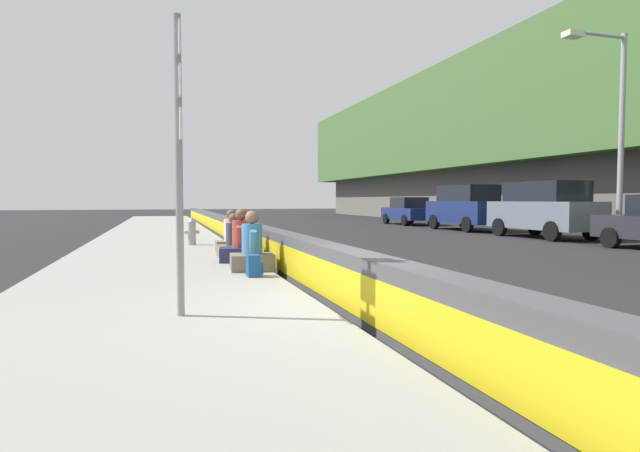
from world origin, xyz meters
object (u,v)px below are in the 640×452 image
Objects in this scene: fire_hydrant at (192,231)px; parked_car_midline at (408,211)px; seated_person_middle at (241,245)px; parked_car_third at (544,209)px; street_lamp at (613,116)px; parked_car_fourth at (466,207)px; seated_person_foreground at (252,251)px; backpack at (254,266)px; seated_person_rear at (234,243)px; route_sign_post at (179,142)px; seated_person_far at (231,239)px.

parked_car_midline is at bearing -48.17° from fire_hydrant.
seated_person_middle is 0.25× the size of parked_car_third.
parked_car_fourth is (7.82, 0.91, -3.41)m from street_lamp.
seated_person_foreground is at bearing 133.45° from parked_car_fourth.
backpack is at bearing 177.06° from seated_person_middle.
fire_hydrant is at bearing 131.83° from parked_car_midline.
parked_car_fourth is (9.80, -13.04, 0.71)m from seated_person_rear.
fire_hydrant is 0.12× the size of street_lamp.
street_lamp is at bearing -159.42° from parked_car_third.
backpack is 15.28m from parked_car_third.
parked_car_midline is (12.35, -13.80, 0.27)m from fire_hydrant.
seated_person_middle is at bearing -16.11° from route_sign_post.
route_sign_post is at bearing 158.21° from seated_person_foreground.
seated_person_far is at bearing -4.33° from seated_person_rear.
seated_person_middle is at bearing 129.90° from parked_car_fourth.
parked_car_third and parked_car_fourth have the same top height.
fire_hydrant is 15.39m from street_lamp.
fire_hydrant is at bearing 9.84° from seated_person_middle.
seated_person_foreground is at bearing -179.33° from seated_person_rear.
seated_person_foreground is (-6.25, -0.83, -0.08)m from fire_hydrant.
seated_person_foreground is 0.99× the size of seated_person_middle.
parked_car_third reaches higher than seated_person_rear.
seated_person_far is 0.24× the size of parked_car_third.
parked_car_third is at bearing -76.07° from seated_person_far.
seated_person_foreground is (3.76, -1.50, -1.72)m from route_sign_post.
parked_car_midline is at bearing -40.80° from seated_person_far.
seated_person_foreground is 2.98× the size of backpack.
route_sign_post is 0.75× the size of parked_car_third.
backpack is 0.08× the size of parked_car_third.
parked_car_third is at bearing -87.46° from fire_hydrant.
parked_car_third is at bearing -59.52° from backpack.
seated_person_rear is 0.24× the size of parked_car_midline.
seated_person_far is 13.39m from parked_car_third.
route_sign_post is at bearing 126.17° from parked_car_third.
seated_person_middle is 0.25× the size of parked_car_fourth.
parked_car_fourth is at bearing -66.32° from fire_hydrant.
route_sign_post is 4.40m from seated_person_foreground.
route_sign_post is 18.04m from parked_car_third.
seated_person_far is (1.13, -0.09, 0.02)m from seated_person_rear.
seated_person_far reaches higher than fire_hydrant.
parked_car_third reaches higher than parked_car_midline.
street_lamp reaches higher than seated_person_rear.
seated_person_rear is 0.22× the size of parked_car_fourth.
backpack is at bearing 177.80° from seated_person_far.
seated_person_far is (-2.60, -0.89, -0.09)m from fire_hydrant.
parked_car_fourth is (12.32, -13.01, 0.67)m from seated_person_foreground.
parked_car_third is (5.42, -13.03, 0.67)m from seated_person_middle.
fire_hydrant is at bearing 113.68° from parked_car_fourth.
seated_person_far is at bearing -2.20° from backpack.
street_lamp is at bearing -176.12° from parked_car_midline.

